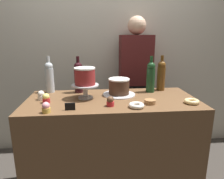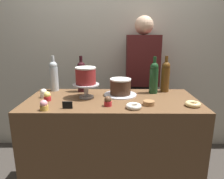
{
  "view_description": "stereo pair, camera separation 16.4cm",
  "coord_description": "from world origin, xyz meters",
  "views": [
    {
      "loc": [
        -0.15,
        -1.58,
        1.39
      ],
      "look_at": [
        0.0,
        0.0,
        0.97
      ],
      "focal_mm": 32.83,
      "sensor_mm": 36.0,
      "label": 1
    },
    {
      "loc": [
        0.02,
        -1.59,
        1.39
      ],
      "look_at": [
        0.0,
        0.0,
        0.97
      ],
      "focal_mm": 32.83,
      "sensor_mm": 36.0,
      "label": 2
    }
  ],
  "objects": [
    {
      "name": "donut_sugar",
      "position": [
        0.16,
        -0.22,
        0.91
      ],
      "size": [
        0.11,
        0.11,
        0.03
      ],
      "color": "silver",
      "rests_on": "display_counter"
    },
    {
      "name": "barista_figure",
      "position": [
        0.33,
        0.7,
        0.84
      ],
      "size": [
        0.36,
        0.22,
        1.6
      ],
      "color": "black",
      "rests_on": "ground_plane"
    },
    {
      "name": "cookie_stack",
      "position": [
        0.27,
        -0.15,
        0.91
      ],
      "size": [
        0.08,
        0.08,
        0.03
      ],
      "color": "olive",
      "rests_on": "display_counter"
    },
    {
      "name": "cupcake_strawberry",
      "position": [
        -0.47,
        -0.26,
        0.93
      ],
      "size": [
        0.06,
        0.06,
        0.07
      ],
      "color": "gold",
      "rests_on": "display_counter"
    },
    {
      "name": "cake_stand_pedestal",
      "position": [
        -0.21,
        0.04,
        0.97
      ],
      "size": [
        0.22,
        0.22,
        0.12
      ],
      "color": "#B2B2B7",
      "rests_on": "display_counter"
    },
    {
      "name": "back_wall",
      "position": [
        0.0,
        0.89,
        1.3
      ],
      "size": [
        6.0,
        0.05,
        2.6
      ],
      "color": "#BCB7A8",
      "rests_on": "ground_plane"
    },
    {
      "name": "chocolate_round_cake",
      "position": [
        0.07,
        0.11,
        0.97
      ],
      "size": [
        0.18,
        0.18,
        0.14
      ],
      "color": "#3D2619",
      "rests_on": "silver_serving_platter"
    },
    {
      "name": "cupcake_lemon",
      "position": [
        -0.51,
        -0.05,
        0.93
      ],
      "size": [
        0.06,
        0.06,
        0.07
      ],
      "color": "red",
      "rests_on": "display_counter"
    },
    {
      "name": "display_counter",
      "position": [
        0.0,
        0.0,
        0.45
      ],
      "size": [
        1.38,
        0.63,
        0.89
      ],
      "color": "brown",
      "rests_on": "ground_plane"
    },
    {
      "name": "white_layer_cake",
      "position": [
        -0.21,
        0.04,
        1.08
      ],
      "size": [
        0.17,
        0.17,
        0.14
      ],
      "color": "maroon",
      "rests_on": "cake_stand_pedestal"
    },
    {
      "name": "wine_bottle_clear",
      "position": [
        -0.54,
        0.26,
        1.04
      ],
      "size": [
        0.08,
        0.08,
        0.33
      ],
      "color": "#B2BCC1",
      "rests_on": "display_counter"
    },
    {
      "name": "wine_bottle_amber",
      "position": [
        0.48,
        0.24,
        1.04
      ],
      "size": [
        0.08,
        0.08,
        0.33
      ],
      "color": "#5B3814",
      "rests_on": "display_counter"
    },
    {
      "name": "cupcake_vanilla",
      "position": [
        -0.57,
        0.04,
        0.93
      ],
      "size": [
        0.06,
        0.06,
        0.07
      ],
      "color": "white",
      "rests_on": "display_counter"
    },
    {
      "name": "donut_glazed",
      "position": [
        0.59,
        -0.17,
        0.91
      ],
      "size": [
        0.11,
        0.11,
        0.03
      ],
      "color": "#E0C17F",
      "rests_on": "display_counter"
    },
    {
      "name": "wine_bottle_green",
      "position": [
        0.37,
        0.19,
        1.04
      ],
      "size": [
        0.08,
        0.08,
        0.33
      ],
      "color": "#193D1E",
      "rests_on": "display_counter"
    },
    {
      "name": "silver_serving_platter",
      "position": [
        0.07,
        0.11,
        0.9
      ],
      "size": [
        0.28,
        0.28,
        0.01
      ],
      "color": "silver",
      "rests_on": "display_counter"
    },
    {
      "name": "price_sign_chalkboard",
      "position": [
        -0.31,
        -0.23,
        0.92
      ],
      "size": [
        0.07,
        0.01,
        0.05
      ],
      "color": "black",
      "rests_on": "display_counter"
    },
    {
      "name": "cupcake_chocolate",
      "position": [
        -0.03,
        -0.17,
        0.93
      ],
      "size": [
        0.06,
        0.06,
        0.07
      ],
      "color": "red",
      "rests_on": "display_counter"
    },
    {
      "name": "wine_bottle_dark_red",
      "position": [
        -0.28,
        0.23,
        1.04
      ],
      "size": [
        0.08,
        0.08,
        0.33
      ],
      "color": "black",
      "rests_on": "display_counter"
    }
  ]
}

